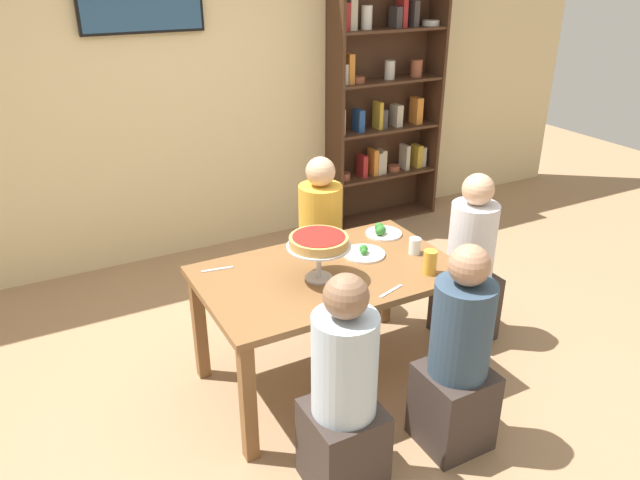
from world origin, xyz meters
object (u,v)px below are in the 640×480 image
deep_dish_pizza_stand (319,243)px  cutlery_knife_near (391,291)px  diner_near_right (458,364)px  cutlery_fork_near (217,269)px  bookshelf (383,102)px  salad_plate_far_diner (382,232)px  diner_head_east (469,270)px  salad_plate_near_diner (364,253)px  beer_glass_amber_tall (430,262)px  water_glass_clear_near (415,246)px  dining_table (328,286)px  diner_near_left (344,402)px  diner_far_right (320,247)px

deep_dish_pizza_stand → cutlery_knife_near: (0.27, -0.31, -0.21)m
diner_near_right → cutlery_fork_near: size_ratio=6.39×
diner_near_right → cutlery_fork_near: (-0.87, 1.08, 0.25)m
bookshelf → salad_plate_far_diner: (-1.14, -1.75, -0.37)m
diner_head_east → salad_plate_near_diner: 0.81m
diner_near_right → beer_glass_amber_tall: bearing=-18.8°
diner_near_right → beer_glass_amber_tall: 0.60m
bookshelf → diner_near_right: bearing=-116.0°
diner_near_right → beer_glass_amber_tall: (0.16, 0.48, 0.32)m
beer_glass_amber_tall → cutlery_fork_near: bearing=149.8°
deep_dish_pizza_stand → water_glass_clear_near: size_ratio=3.60×
dining_table → deep_dish_pizza_stand: bearing=-149.1°
cutlery_fork_near → bookshelf: bearing=-133.5°
salad_plate_near_diner → water_glass_clear_near: (0.28, -0.12, 0.04)m
salad_plate_near_diner → cutlery_knife_near: size_ratio=1.39×
salad_plate_near_diner → salad_plate_far_diner: 0.32m
diner_near_right → salad_plate_far_diner: bearing=-11.8°
dining_table → diner_head_east: (1.04, -0.01, -0.15)m
diner_head_east → cutlery_fork_near: bearing=-11.3°
bookshelf → cutlery_knife_near: bookshelf is taller
diner_near_left → salad_plate_far_diner: 1.36m
bookshelf → deep_dish_pizza_stand: size_ratio=6.34×
diner_far_right → salad_plate_near_diner: diner_far_right is taller
diner_near_right → water_glass_clear_near: (0.24, 0.72, 0.30)m
bookshelf → diner_far_right: size_ratio=1.92×
water_glass_clear_near → diner_near_right: bearing=-108.4°
cutlery_knife_near → water_glass_clear_near: bearing=21.7°
diner_head_east → cutlery_knife_near: size_ratio=6.39×
diner_near_left → cutlery_fork_near: 1.11m
bookshelf → salad_plate_far_diner: bookshelf is taller
diner_near_left → cutlery_fork_near: size_ratio=6.39×
beer_glass_amber_tall → salad_plate_near_diner: bearing=118.5°
deep_dish_pizza_stand → salad_plate_near_diner: bearing=19.2°
dining_table → bookshelf: bearing=50.2°
cutlery_knife_near → diner_near_right: bearing=-89.1°
salad_plate_far_diner → deep_dish_pizza_stand: bearing=-152.8°
bookshelf → salad_plate_far_diner: size_ratio=9.67×
diner_near_left → bookshelf: bearing=-36.0°
dining_table → diner_head_east: bearing=-0.6°
beer_glass_amber_tall → dining_table: bearing=148.9°
bookshelf → cutlery_knife_near: size_ratio=12.29×
cutlery_fork_near → cutlery_knife_near: bearing=146.4°
bookshelf → beer_glass_amber_tall: bookshelf is taller
diner_near_right → diner_far_right: size_ratio=1.00×
dining_table → bookshelf: 2.67m
diner_far_right → salad_plate_near_diner: bearing=-5.5°
beer_glass_amber_tall → water_glass_clear_near: size_ratio=1.43×
diner_far_right → deep_dish_pizza_stand: diner_far_right is taller
diner_near_right → diner_head_east: bearing=-43.6°
bookshelf → diner_near_right: size_ratio=1.92×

